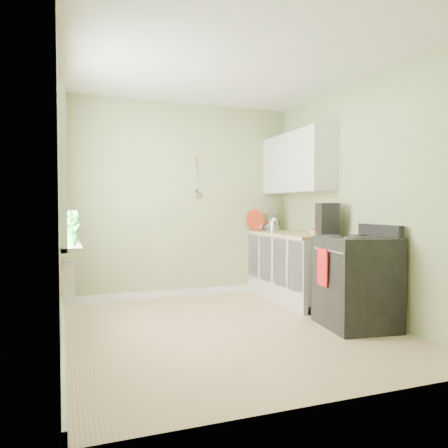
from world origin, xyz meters
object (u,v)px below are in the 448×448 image
object	(u,v)px
kettle	(274,225)
coffee_maker	(327,220)
stove	(356,281)
stand_mixer	(270,219)

from	to	relation	value
kettle	coffee_maker	world-z (taller)	coffee_maker
stove	stand_mixer	xyz separation A→B (m)	(0.05, 2.12, 0.59)
stand_mixer	coffee_maker	xyz separation A→B (m)	(0.04, -1.44, 0.02)
stove	kettle	size ratio (longest dim) A/B	5.24
coffee_maker	kettle	bearing A→B (deg)	113.05
stove	coffee_maker	bearing A→B (deg)	82.11
kettle	coffee_maker	distance (m)	0.83
stove	kettle	xyz separation A→B (m)	(-0.23, 1.44, 0.53)
stove	coffee_maker	size ratio (longest dim) A/B	2.74
stove	coffee_maker	xyz separation A→B (m)	(0.09, 0.68, 0.62)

